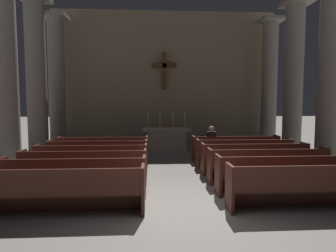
% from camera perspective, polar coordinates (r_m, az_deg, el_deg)
% --- Properties ---
extents(ground_plane, '(80.00, 80.00, 0.00)m').
position_cam_1_polar(ground_plane, '(5.91, 3.76, -16.86)').
color(ground_plane, gray).
extents(pew_left_row_1, '(3.24, 0.50, 0.95)m').
position_cam_1_polar(pew_left_row_1, '(5.93, -20.95, -12.18)').
color(pew_left_row_1, '#4C2319').
rests_on(pew_left_row_1, ground).
extents(pew_left_row_2, '(3.24, 0.50, 0.95)m').
position_cam_1_polar(pew_left_row_2, '(6.83, -18.45, -9.88)').
color(pew_left_row_2, '#4C2319').
rests_on(pew_left_row_2, ground).
extents(pew_left_row_3, '(3.24, 0.50, 0.95)m').
position_cam_1_polar(pew_left_row_3, '(7.75, -16.57, -8.11)').
color(pew_left_row_3, '#4C2319').
rests_on(pew_left_row_3, ground).
extents(pew_left_row_4, '(3.24, 0.50, 0.95)m').
position_cam_1_polar(pew_left_row_4, '(8.68, -15.10, -6.71)').
color(pew_left_row_4, '#4C2319').
rests_on(pew_left_row_4, ground).
extents(pew_left_row_5, '(3.24, 0.50, 0.95)m').
position_cam_1_polar(pew_left_row_5, '(9.62, -13.92, -5.58)').
color(pew_left_row_5, '#4C2319').
rests_on(pew_left_row_5, ground).
extents(pew_left_row_6, '(3.24, 0.50, 0.95)m').
position_cam_1_polar(pew_left_row_6, '(10.57, -12.96, -4.65)').
color(pew_left_row_6, '#4C2319').
rests_on(pew_left_row_6, ground).
extents(pew_right_row_1, '(3.24, 0.50, 0.95)m').
position_cam_1_polar(pew_right_row_1, '(6.48, 26.30, -10.92)').
color(pew_right_row_1, '#4C2319').
rests_on(pew_right_row_1, ground).
extents(pew_right_row_2, '(3.24, 0.50, 0.95)m').
position_cam_1_polar(pew_right_row_2, '(7.31, 22.48, -9.04)').
color(pew_right_row_2, '#4C2319').
rests_on(pew_right_row_2, ground).
extents(pew_right_row_3, '(3.24, 0.50, 0.95)m').
position_cam_1_polar(pew_right_row_3, '(8.18, 19.48, -7.52)').
color(pew_right_row_3, '#4C2319').
rests_on(pew_right_row_3, ground).
extents(pew_right_row_4, '(3.24, 0.50, 0.95)m').
position_cam_1_polar(pew_right_row_4, '(9.07, 17.08, -6.27)').
color(pew_right_row_4, '#4C2319').
rests_on(pew_right_row_4, ground).
extents(pew_right_row_5, '(3.24, 0.50, 0.95)m').
position_cam_1_polar(pew_right_row_5, '(9.97, 15.12, -5.25)').
color(pew_right_row_5, '#4C2319').
rests_on(pew_right_row_5, ground).
extents(pew_right_row_6, '(3.24, 0.50, 0.95)m').
position_cam_1_polar(pew_right_row_6, '(10.88, 13.49, -4.39)').
color(pew_right_row_6, '#4C2319').
rests_on(pew_right_row_6, ground).
extents(column_left_second, '(1.14, 1.14, 6.32)m').
position_cam_1_polar(column_left_second, '(10.19, -30.15, 9.17)').
color(column_left_second, gray).
rests_on(column_left_second, ground).
extents(column_right_second, '(1.14, 1.14, 6.32)m').
position_cam_1_polar(column_right_second, '(10.87, 29.95, 8.86)').
color(column_right_second, gray).
rests_on(column_right_second, ground).
extents(column_left_third, '(1.14, 1.14, 6.32)m').
position_cam_1_polar(column_left_third, '(12.39, -25.07, 8.45)').
color(column_left_third, gray).
rests_on(column_left_third, ground).
extents(column_right_third, '(1.14, 1.14, 6.32)m').
position_cam_1_polar(column_right_third, '(12.96, 24.01, 8.30)').
color(column_right_third, gray).
rests_on(column_right_third, ground).
extents(column_left_fourth, '(1.14, 1.14, 6.32)m').
position_cam_1_polar(column_left_fourth, '(14.67, -21.55, 7.90)').
color(column_left_fourth, gray).
rests_on(column_left_fourth, ground).
extents(column_right_fourth, '(1.14, 1.14, 6.32)m').
position_cam_1_polar(column_right_fourth, '(15.15, 19.77, 7.84)').
color(column_right_fourth, gray).
rests_on(column_right_fourth, ground).
extents(altar, '(2.20, 0.90, 1.01)m').
position_cam_1_polar(altar, '(13.00, -0.30, -2.55)').
color(altar, '#A8A399').
rests_on(altar, ground).
extents(candlestick_outer_left, '(0.16, 0.16, 0.75)m').
position_cam_1_polar(candlestick_outer_left, '(12.91, -4.07, 0.61)').
color(candlestick_outer_left, '#B79338').
rests_on(candlestick_outer_left, altar).
extents(candlestick_inner_left, '(0.16, 0.16, 0.75)m').
position_cam_1_polar(candlestick_inner_left, '(12.91, -1.63, 0.62)').
color(candlestick_inner_left, '#B79338').
rests_on(candlestick_inner_left, altar).
extents(candlestick_inner_right, '(0.16, 0.16, 0.75)m').
position_cam_1_polar(candlestick_inner_right, '(12.95, 1.03, 0.63)').
color(candlestick_inner_right, '#B79338').
rests_on(candlestick_inner_right, altar).
extents(candlestick_outer_right, '(0.16, 0.16, 0.75)m').
position_cam_1_polar(candlestick_outer_right, '(13.00, 3.44, 0.64)').
color(candlestick_outer_right, '#B79338').
rests_on(candlestick_outer_right, altar).
extents(apse_with_cross, '(11.65, 0.48, 6.95)m').
position_cam_1_polar(apse_with_cross, '(15.20, -0.77, 9.62)').
color(apse_with_cross, gray).
rests_on(apse_with_cross, ground).
extents(lone_worshipper, '(0.32, 0.43, 1.32)m').
position_cam_1_polar(lone_worshipper, '(10.66, 8.67, -3.33)').
color(lone_worshipper, '#26262B').
rests_on(lone_worshipper, ground).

